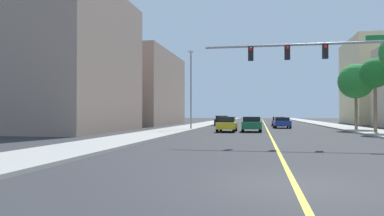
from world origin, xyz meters
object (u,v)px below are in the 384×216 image
Objects in this scene: car_green at (251,124)px; palm_far at (356,81)px; car_blue at (282,122)px; car_yellow at (227,124)px; traffic_signal_mast at (341,61)px; car_black at (222,120)px; car_red at (278,121)px; street_lamp at (191,86)px; palm_mid at (375,74)px.

palm_far is at bearing 24.69° from car_green.
car_blue is 0.99× the size of car_yellow.
traffic_signal_mast reaches higher than car_green.
car_black is 8.16m from car_red.
car_yellow is at bearing -106.74° from car_red.
street_lamp reaches higher than car_blue.
car_green is 2.38m from car_yellow.
car_red is at bearing 110.97° from palm_mid.
car_blue is (-1.92, 23.71, -4.10)m from traffic_signal_mast.
street_lamp reaches higher than car_red.
traffic_signal_mast reaches higher than car_red.
car_black is (-2.31, 17.72, 0.02)m from car_yellow.
palm_far is (5.55, 19.13, 0.41)m from traffic_signal_mast.
car_red is at bearing 88.79° from car_blue.
car_blue is at bearing -89.14° from car_red.
street_lamp is at bearing 155.69° from car_green.
street_lamp is at bearing 81.60° from car_black.
car_green is (-10.88, 1.25, -4.57)m from palm_mid.
car_black is at bearing 107.96° from traffic_signal_mast.
car_red is (3.46, 18.11, -0.06)m from car_green.
palm_mid is at bearing -68.31° from car_red.
traffic_signal_mast is at bearing -86.71° from car_blue.
street_lamp is 6.63m from car_yellow.
traffic_signal_mast is 15.94m from car_yellow.
traffic_signal_mast is 1.45× the size of street_lamp.
car_yellow is (-13.24, 0.87, -4.58)m from palm_mid.
street_lamp reaches higher than palm_far.
car_yellow is at bearing -172.52° from car_green.
car_red is at bearing 77.47° from car_green.
car_red is (-1.94, 31.81, -4.12)m from traffic_signal_mast.
car_green is at bearing -100.10° from car_red.
traffic_signal_mast is 2.67× the size of car_red.
traffic_signal_mast is at bearing -53.95° from street_lamp.
traffic_signal_mast reaches higher than car_black.
car_yellow is (-7.75, 13.32, -4.07)m from traffic_signal_mast.
car_black is (-15.61, 11.91, -4.46)m from palm_far.
car_black is (1.89, 14.62, -4.05)m from street_lamp.
car_green is at bearing 111.52° from traffic_signal_mast.
palm_mid is 24.66m from car_black.
car_blue is 0.93× the size of car_red.
street_lamp is 1.96× the size of car_yellow.
traffic_signal_mast is 32.88m from car_black.
street_lamp is 13.06m from car_blue.
car_blue is at bearing 136.97° from car_black.
car_green is at bearing -22.61° from street_lamp.
car_yellow is (-2.35, -0.38, -0.01)m from car_green.
car_yellow is at bearing 96.39° from car_black.
car_yellow is 19.39m from car_red.
traffic_signal_mast is at bearing -113.77° from palm_mid.
car_yellow is at bearing -120.66° from car_blue.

